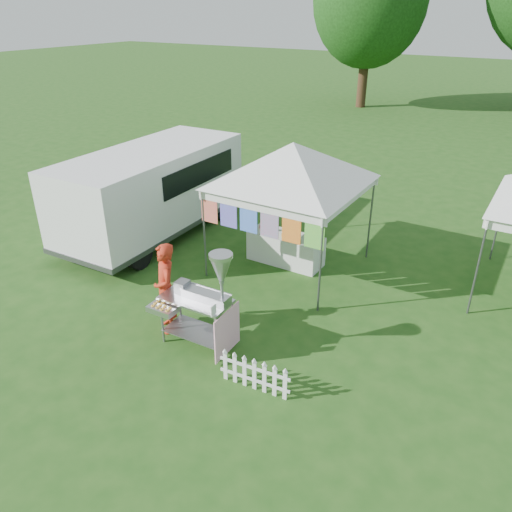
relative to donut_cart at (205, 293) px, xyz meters
The scene contains 7 objects.
ground 1.18m from the donut_cart, 155.18° to the left, with size 120.00×120.00×0.00m, color #204E16.
canopy_main 4.04m from the donut_cart, 93.36° to the left, with size 4.24×4.24×3.45m.
donut_cart is the anchor object (origin of this frame).
vendor 1.02m from the donut_cart, behind, with size 0.66×0.43×1.80m, color red.
cargo_van 5.51m from the donut_cart, 140.25° to the left, with size 2.39×5.62×2.31m.
picket_fence 1.66m from the donut_cart, 20.70° to the right, with size 1.26×0.13×0.56m.
display_table 3.83m from the donut_cart, 95.93° to the left, with size 1.80×0.70×0.73m, color white.
Camera 1 is at (4.85, -5.97, 5.66)m, focal length 35.00 mm.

